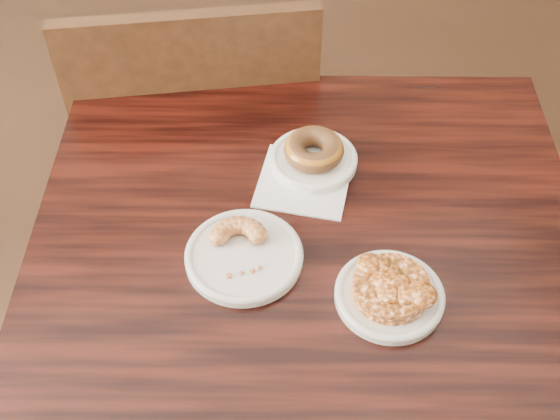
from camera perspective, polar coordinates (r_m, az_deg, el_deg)
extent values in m
cube|color=black|center=(1.34, 1.87, -13.35)|extent=(1.00, 1.00, 0.75)
cube|color=white|center=(1.12, 1.94, 2.35)|extent=(0.19, 0.19, 0.00)
cylinder|color=white|center=(1.14, 2.72, 4.10)|extent=(0.14, 0.14, 0.01)
cylinder|color=silver|center=(1.02, -2.94, -3.78)|extent=(0.17, 0.17, 0.01)
cylinder|color=silver|center=(0.99, 8.87, -6.91)|extent=(0.15, 0.15, 0.01)
torus|color=#8F4F14|center=(1.13, 2.77, 4.93)|extent=(0.10, 0.10, 0.03)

